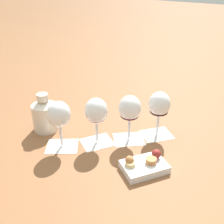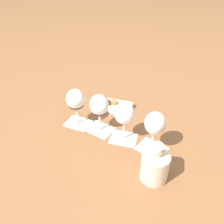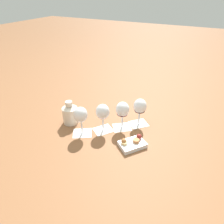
{
  "view_description": "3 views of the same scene",
  "coord_description": "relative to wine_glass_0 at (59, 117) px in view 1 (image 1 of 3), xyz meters",
  "views": [
    {
      "loc": [
        0.43,
        -0.73,
        0.58
      ],
      "look_at": [
        0.0,
        0.01,
        0.12
      ],
      "focal_mm": 45.0,
      "sensor_mm": 36.0,
      "label": 1
    },
    {
      "loc": [
        -0.72,
        0.27,
        0.67
      ],
      "look_at": [
        0.0,
        0.01,
        0.12
      ],
      "focal_mm": 38.0,
      "sensor_mm": 36.0,
      "label": 2
    },
    {
      "loc": [
        0.44,
        -0.86,
        0.73
      ],
      "look_at": [
        0.0,
        0.01,
        0.12
      ],
      "focal_mm": 32.0,
      "sensor_mm": 36.0,
      "label": 3
    }
  ],
  "objects": [
    {
      "name": "snack_dish",
      "position": [
        0.3,
        0.03,
        -0.1
      ],
      "size": [
        0.16,
        0.16,
        0.05
      ],
      "color": "silver",
      "rests_on": "ground_plane"
    },
    {
      "name": "tasting_card_1",
      "position": [
        0.09,
        0.08,
        -0.12
      ],
      "size": [
        0.14,
        0.14,
        0.0
      ],
      "color": "silver",
      "rests_on": "ground_plane"
    },
    {
      "name": "wine_glass_0",
      "position": [
        0.0,
        0.0,
        0.0
      ],
      "size": [
        0.08,
        0.08,
        0.17
      ],
      "color": "white",
      "rests_on": "tasting_card_0"
    },
    {
      "name": "tasting_card_3",
      "position": [
        0.26,
        0.24,
        -0.12
      ],
      "size": [
        0.14,
        0.14,
        0.0
      ],
      "color": "silver",
      "rests_on": "ground_plane"
    },
    {
      "name": "wine_glass_1",
      "position": [
        0.09,
        0.08,
        -0.0
      ],
      "size": [
        0.08,
        0.08,
        0.17
      ],
      "color": "white",
      "rests_on": "tasting_card_1"
    },
    {
      "name": "wine_glass_2",
      "position": [
        0.18,
        0.16,
        0.0
      ],
      "size": [
        0.08,
        0.08,
        0.17
      ],
      "color": "white",
      "rests_on": "tasting_card_2"
    },
    {
      "name": "tasting_card_0",
      "position": [
        0.0,
        0.0,
        -0.12
      ],
      "size": [
        0.14,
        0.13,
        0.0
      ],
      "color": "silver",
      "rests_on": "ground_plane"
    },
    {
      "name": "ceramic_vase",
      "position": [
        -0.13,
        0.06,
        -0.06
      ],
      "size": [
        0.1,
        0.1,
        0.15
      ],
      "color": "beige",
      "rests_on": "ground_plane"
    },
    {
      "name": "ground_plane",
      "position": [
        0.13,
        0.11,
        -0.12
      ],
      "size": [
        8.0,
        8.0,
        0.0
      ],
      "primitive_type": "plane",
      "color": "brown"
    },
    {
      "name": "wine_glass_3",
      "position": [
        0.26,
        0.24,
        0.0
      ],
      "size": [
        0.08,
        0.08,
        0.17
      ],
      "color": "white",
      "rests_on": "tasting_card_3"
    },
    {
      "name": "tasting_card_2",
      "position": [
        0.18,
        0.16,
        -0.12
      ],
      "size": [
        0.14,
        0.14,
        0.0
      ],
      "color": "silver",
      "rests_on": "ground_plane"
    }
  ]
}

